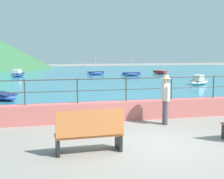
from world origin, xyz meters
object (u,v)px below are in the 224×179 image
object	(u,v)px
boat_1	(3,96)
boat_2	(160,72)
boat_3	(18,74)
boat_5	(131,74)
boat_0	(96,73)
person_walking	(166,97)
bench_main	(89,132)
boat_4	(199,81)

from	to	relation	value
boat_1	boat_2	xyz separation A→B (m)	(15.63, 16.32, 0.01)
boat_3	boat_1	bearing A→B (deg)	-88.70
boat_1	boat_5	xyz separation A→B (m)	(11.46, 14.27, 0.01)
boat_0	boat_5	world-z (taller)	boat_0
boat_3	person_walking	bearing A→B (deg)	-73.89
boat_5	boat_0	bearing A→B (deg)	144.58
bench_main	boat_5	bearing A→B (deg)	70.53
boat_0	boat_3	world-z (taller)	boat_0
boat_2	boat_5	bearing A→B (deg)	-153.72
boat_4	boat_2	bearing A→B (deg)	82.14
person_walking	boat_3	bearing A→B (deg)	106.11
boat_3	boat_5	size ratio (longest dim) A/B	1.06
boat_2	boat_4	bearing A→B (deg)	-97.86
boat_1	boat_4	world-z (taller)	boat_4
boat_1	boat_3	xyz separation A→B (m)	(-0.36, 15.98, 0.07)
boat_3	boat_5	distance (m)	11.95
boat_2	boat_5	distance (m)	4.64
boat_5	boat_4	bearing A→B (deg)	-75.54
person_walking	boat_2	distance (m)	25.03
boat_0	boat_1	distance (m)	18.54
boat_1	boat_5	world-z (taller)	boat_5
boat_0	boat_5	size ratio (longest dim) A/B	1.06
boat_0	person_walking	bearing A→B (deg)	-94.34
boat_4	boat_0	bearing A→B (deg)	115.98
bench_main	boat_1	size ratio (longest dim) A/B	0.71
bench_main	boat_3	xyz separation A→B (m)	(-3.50, 25.27, -0.23)
boat_3	boat_0	bearing A→B (deg)	5.02
bench_main	person_walking	bearing A→B (deg)	38.14
bench_main	boat_4	distance (m)	17.53
bench_main	boat_4	world-z (taller)	bench_main
person_walking	boat_2	world-z (taller)	boat_2
boat_0	boat_4	world-z (taller)	boat_0
boat_0	boat_2	bearing A→B (deg)	-2.94
boat_2	boat_4	xyz separation A→B (m)	(-1.64, -11.86, 0.07)
boat_0	boat_1	xyz separation A→B (m)	(-8.02, -16.71, -0.01)
boat_3	boat_5	bearing A→B (deg)	-8.23
person_walking	boat_0	distance (m)	23.65
boat_3	boat_5	world-z (taller)	boat_5
person_walking	boat_0	size ratio (longest dim) A/B	0.71
bench_main	boat_2	bearing A→B (deg)	64.00
bench_main	boat_3	bearing A→B (deg)	97.89
person_walking	boat_4	bearing A→B (deg)	55.59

